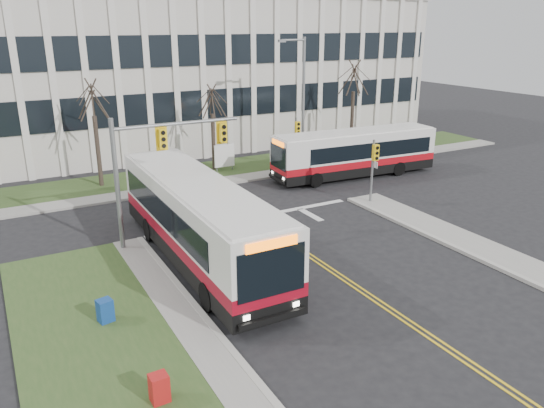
{
  "coord_description": "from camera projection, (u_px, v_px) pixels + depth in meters",
  "views": [
    {
      "loc": [
        -12.22,
        -16.16,
        10.1
      ],
      "look_at": [
        -0.79,
        4.54,
        2.0
      ],
      "focal_mm": 35.0,
      "sensor_mm": 36.0,
      "label": 1
    }
  ],
  "objects": [
    {
      "name": "tree_left",
      "position": [
        93.0,
        101.0,
        32.63
      ],
      "size": [
        1.8,
        1.8,
        7.7
      ],
      "color": "#42352B",
      "rests_on": "ground"
    },
    {
      "name": "signal_pole_far",
      "position": [
        297.0,
        136.0,
        37.48
      ],
      "size": [
        0.34,
        0.39,
        3.8
      ],
      "color": "slate",
      "rests_on": "ground"
    },
    {
      "name": "sidewalk_cross",
      "position": [
        271.0,
        174.0,
        37.1
      ],
      "size": [
        44.0,
        1.6,
        0.14
      ],
      "primitive_type": "cube",
      "color": "#9E9B93",
      "rests_on": "ground"
    },
    {
      "name": "directory_sign",
      "position": [
        224.0,
        156.0,
        37.5
      ],
      "size": [
        1.5,
        0.12,
        2.0
      ],
      "color": "slate",
      "rests_on": "ground"
    },
    {
      "name": "newspaper_box_blue",
      "position": [
        105.0,
        312.0,
        18.61
      ],
      "size": [
        0.58,
        0.55,
        0.95
      ],
      "primitive_type": "cube",
      "rotation": [
        0.0,
        0.0,
        0.21
      ],
      "color": "navy",
      "rests_on": "ground"
    },
    {
      "name": "ground",
      "position": [
        341.0,
        277.0,
        22.24
      ],
      "size": [
        120.0,
        120.0,
        0.0
      ],
      "primitive_type": "plane",
      "color": "black",
      "rests_on": "ground"
    },
    {
      "name": "tree_right",
      "position": [
        354.0,
        79.0,
        41.64
      ],
      "size": [
        1.8,
        1.8,
        8.25
      ],
      "color": "#42352B",
      "rests_on": "ground"
    },
    {
      "name": "sidewalk_west",
      "position": [
        243.0,
        400.0,
        14.88
      ],
      "size": [
        1.2,
        26.0,
        0.14
      ],
      "primitive_type": "cube",
      "color": "#9E9B93",
      "rests_on": "ground"
    },
    {
      "name": "mast_arm_signal",
      "position": [
        152.0,
        158.0,
        24.23
      ],
      "size": [
        6.11,
        0.38,
        6.2
      ],
      "color": "slate",
      "rests_on": "ground"
    },
    {
      "name": "bus_cross",
      "position": [
        355.0,
        154.0,
        36.32
      ],
      "size": [
        11.82,
        3.31,
        3.11
      ],
      "primitive_type": null,
      "rotation": [
        0.0,
        0.0,
        -1.64
      ],
      "color": "silver",
      "rests_on": "ground"
    },
    {
      "name": "office_building",
      "position": [
        191.0,
        71.0,
        47.44
      ],
      "size": [
        40.0,
        16.0,
        12.0
      ],
      "primitive_type": "cube",
      "color": "beige",
      "rests_on": "ground"
    },
    {
      "name": "bus_main",
      "position": [
        199.0,
        223.0,
        23.23
      ],
      "size": [
        3.01,
        13.47,
        3.59
      ],
      "primitive_type": null,
      "rotation": [
        0.0,
        0.0,
        -0.01
      ],
      "color": "silver",
      "rests_on": "ground"
    },
    {
      "name": "building_lawn",
      "position": [
        253.0,
        165.0,
        39.42
      ],
      "size": [
        44.0,
        5.0,
        0.12
      ],
      "primitive_type": "cube",
      "color": "#304B20",
      "rests_on": "ground"
    },
    {
      "name": "tree_mid",
      "position": [
        212.0,
        102.0,
        36.65
      ],
      "size": [
        1.8,
        1.8,
        6.82
      ],
      "color": "#42352B",
      "rests_on": "ground"
    },
    {
      "name": "newspaper_box_red",
      "position": [
        159.0,
        390.0,
        14.66
      ],
      "size": [
        0.51,
        0.46,
        0.95
      ],
      "primitive_type": "cube",
      "rotation": [
        0.0,
        0.0,
        0.03
      ],
      "color": "#AF1716",
      "rests_on": "ground"
    },
    {
      "name": "signal_pole_near",
      "position": [
        374.0,
        162.0,
        30.44
      ],
      "size": [
        0.34,
        0.39,
        3.8
      ],
      "color": "slate",
      "rests_on": "ground"
    },
    {
      "name": "streetlight",
      "position": [
        301.0,
        96.0,
        37.65
      ],
      "size": [
        2.15,
        0.25,
        9.2
      ],
      "color": "slate",
      "rests_on": "ground"
    }
  ]
}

